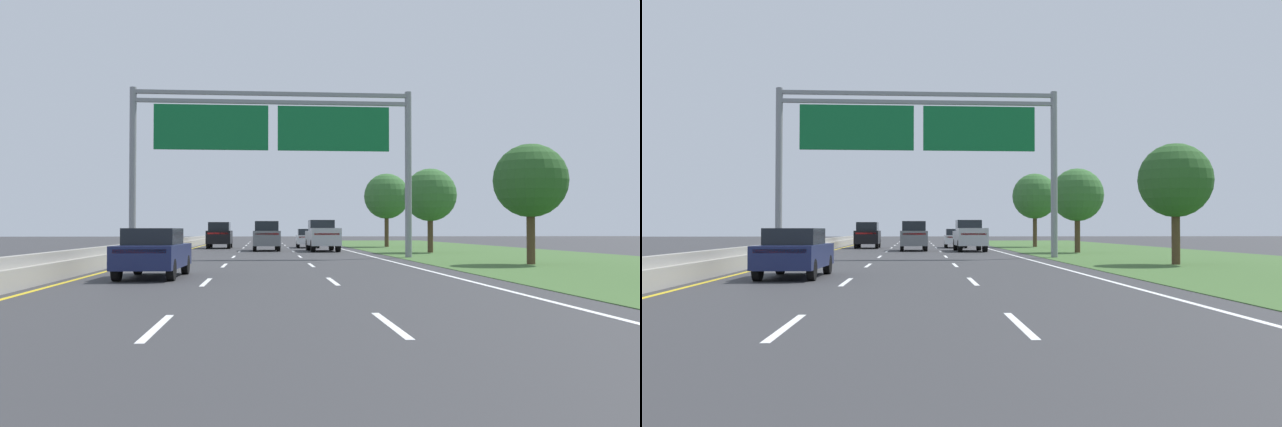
{
  "view_description": "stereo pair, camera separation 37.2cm",
  "coord_description": "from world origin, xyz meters",
  "views": [
    {
      "loc": [
        -0.19,
        -0.19,
        1.54
      ],
      "look_at": [
        1.81,
        23.5,
        2.1
      ],
      "focal_mm": 37.64,
      "sensor_mm": 36.0,
      "label": 1
    },
    {
      "loc": [
        0.19,
        -0.21,
        1.54
      ],
      "look_at": [
        1.81,
        23.5,
        2.1
      ],
      "focal_mm": 37.64,
      "sensor_mm": 36.0,
      "label": 2
    }
  ],
  "objects": [
    {
      "name": "car_black_left_lane_suv",
      "position": [
        -3.74,
        54.62,
        1.1
      ],
      "size": [
        1.93,
        4.71,
        2.11
      ],
      "rotation": [
        0.0,
        0.0,
        1.58
      ],
      "color": "black",
      "rests_on": "ground"
    },
    {
      "name": "lane_striping",
      "position": [
        0.0,
        34.54,
        0.0
      ],
      "size": [
        11.96,
        106.0,
        0.01
      ],
      "color": "white",
      "rests_on": "ground"
    },
    {
      "name": "roadside_tree_mid",
      "position": [
        11.39,
        28.06,
        3.64
      ],
      "size": [
        3.21,
        3.21,
        5.27
      ],
      "color": "#4C3823",
      "rests_on": "ground"
    },
    {
      "name": "pickup_truck_silver",
      "position": [
        3.94,
        46.85,
        1.07
      ],
      "size": [
        2.12,
        5.44,
        2.2
      ],
      "rotation": [
        0.0,
        0.0,
        1.59
      ],
      "color": "#B2B5BA",
      "rests_on": "ground"
    },
    {
      "name": "roadside_tree_far",
      "position": [
        10.69,
        42.92,
        3.78
      ],
      "size": [
        3.46,
        3.46,
        5.53
      ],
      "color": "#4C3823",
      "rests_on": "ground"
    },
    {
      "name": "car_white_right_lane_sedan",
      "position": [
        3.46,
        55.75,
        0.82
      ],
      "size": [
        1.93,
        4.44,
        1.57
      ],
      "rotation": [
        0.0,
        0.0,
        1.55
      ],
      "color": "silver",
      "rests_on": "ground"
    },
    {
      "name": "grass_verge_right",
      "position": [
        13.95,
        35.0,
        0.01
      ],
      "size": [
        14.0,
        110.0,
        0.02
      ],
      "primitive_type": "cube",
      "color": "#3D602D",
      "rests_on": "ground"
    },
    {
      "name": "ground_plane",
      "position": [
        0.0,
        35.0,
        0.0
      ],
      "size": [
        220.0,
        220.0,
        0.0
      ],
      "primitive_type": "plane",
      "color": "#333335"
    },
    {
      "name": "roadside_tree_distant",
      "position": [
        10.47,
        57.34,
        4.4
      ],
      "size": [
        3.94,
        3.94,
        6.39
      ],
      "color": "#4C3823",
      "rests_on": "ground"
    },
    {
      "name": "overhead_sign_gantry",
      "position": [
        0.3,
        35.55,
        6.47
      ],
      "size": [
        15.06,
        0.42,
        9.03
      ],
      "color": "gray",
      "rests_on": "ground"
    },
    {
      "name": "median_barrier_concrete",
      "position": [
        -6.6,
        35.0,
        0.35
      ],
      "size": [
        0.6,
        110.0,
        0.85
      ],
      "color": "#99968E",
      "rests_on": "ground"
    },
    {
      "name": "car_navy_left_lane_sedan",
      "position": [
        -3.69,
        21.57,
        0.82
      ],
      "size": [
        1.93,
        4.44,
        1.57
      ],
      "rotation": [
        0.0,
        0.0,
        1.55
      ],
      "color": "#161E47",
      "rests_on": "ground"
    },
    {
      "name": "car_grey_centre_lane_suv",
      "position": [
        -0.01,
        48.01,
        1.1
      ],
      "size": [
        1.98,
        4.73,
        2.11
      ],
      "rotation": [
        0.0,
        0.0,
        1.59
      ],
      "color": "slate",
      "rests_on": "ground"
    }
  ]
}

